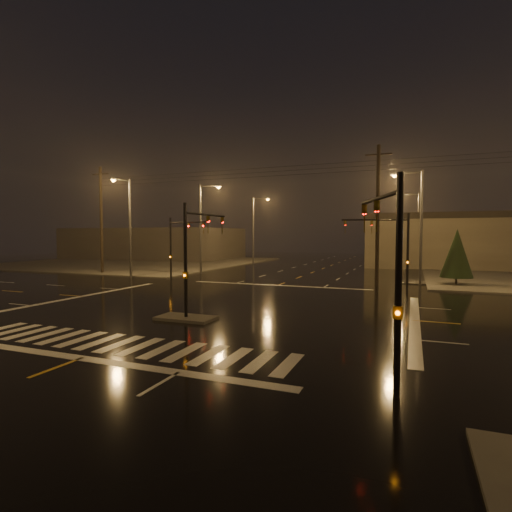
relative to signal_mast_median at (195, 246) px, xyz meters
The scene contains 19 objects.
ground 4.85m from the signal_mast_median, 90.00° to the left, with size 140.00×140.00×0.00m, color black.
sidewalk_nw 44.80m from the signal_mast_median, 132.21° to the left, with size 36.00×36.00×0.12m, color #42403B.
median_island 3.79m from the signal_mast_median, 90.00° to the right, with size 3.00×1.60×0.15m, color #42403B.
crosswalk 7.01m from the signal_mast_median, 90.00° to the right, with size 15.00×2.60×0.01m, color beige.
stop_bar_near 8.77m from the signal_mast_median, 90.00° to the right, with size 16.00×0.50×0.01m, color beige.
stop_bar_far 14.56m from the signal_mast_median, 90.00° to the left, with size 16.00×0.50×0.01m, color beige.
commercial_block 57.07m from the signal_mast_median, 127.83° to the left, with size 30.00×18.00×5.60m, color #403938.
signal_mast_median is the anchor object (origin of this frame).
signal_mast_ne 16.27m from the signal_mast_median, 54.28° to the left, with size 4.84×1.86×6.00m.
signal_mast_nw 16.27m from the signal_mast_median, 125.72° to the left, with size 4.84×1.86×6.00m.
signal_mast_se 12.22m from the signal_mast_median, 33.15° to the right, with size 1.55×3.87×6.00m.
streetlight_1 23.94m from the signal_mast_median, 117.96° to the left, with size 2.77×0.32×10.00m.
streetlight_2 38.78m from the signal_mast_median, 106.79° to the left, with size 2.77×0.32×10.00m.
streetlight_3 22.20m from the signal_mast_median, 59.61° to the left, with size 2.77×0.32×10.00m.
streetlight_4 40.69m from the signal_mast_median, 74.03° to the left, with size 2.77×0.32×10.00m.
streetlight_5 21.53m from the signal_mast_median, 138.30° to the left, with size 0.32×2.77×10.00m.
utility_pole_0 27.95m from the signal_mast_median, 142.19° to the left, with size 2.20×0.32×12.00m.
utility_pole_1 19.00m from the signal_mast_median, 64.89° to the left, with size 2.20×0.32×12.00m.
conifer_0 24.40m from the signal_mast_median, 53.82° to the left, with size 2.68×2.68×4.89m.
Camera 1 is at (10.83, -21.66, 4.35)m, focal length 28.00 mm.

